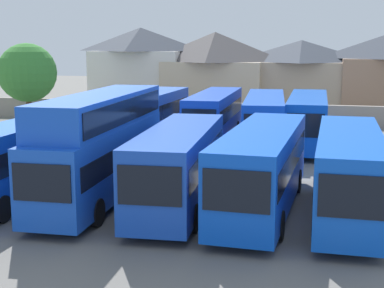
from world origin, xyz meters
The scene contains 15 objects.
ground centered at (0.00, 18.00, 0.00)m, with size 140.00×140.00×0.00m, color slate.
depot_boundary_wall centered at (0.00, 25.32, 0.90)m, with size 56.00×0.50×1.80m, color gray.
bus_1 centered at (-7.06, -0.36, 1.95)m, with size 2.76×11.65×3.41m.
bus_2 centered at (-3.48, 0.07, 2.68)m, with size 2.72×11.50×4.74m.
bus_3 centered at (0.19, -0.37, 1.94)m, with size 3.02×10.37×3.40m.
bus_4 centered at (3.69, -0.14, 1.97)m, with size 3.10×11.21×3.46m.
bus_5 centered at (7.15, -0.18, 1.96)m, with size 2.72×10.78×3.44m.
bus_6 centered at (-5.57, 15.05, 2.00)m, with size 2.81×10.60×3.50m.
bus_7 centered at (-1.24, 15.65, 1.99)m, with size 2.60×11.07×3.49m.
bus_8 centered at (2.33, 14.99, 1.95)m, with size 3.35×11.94×3.41m.
bus_9 centered at (5.16, 15.34, 1.96)m, with size 2.54×11.27×3.44m.
house_terrace_left centered at (-12.65, 34.67, 4.32)m, with size 9.77×7.44×8.47m.
house_terrace_centre centered at (-4.66, 34.39, 4.08)m, with size 10.37×7.41×7.99m.
house_terrace_right centered at (3.95, 35.49, 3.66)m, with size 10.07×7.51×7.17m.
tree_behind_wall centered at (-19.09, 22.32, 4.34)m, with size 5.11×5.11×6.91m.
Camera 1 is at (5.89, -23.19, 6.99)m, focal length 53.22 mm.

